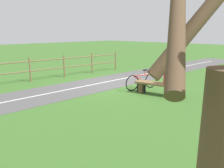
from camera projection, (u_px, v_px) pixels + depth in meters
ground_plane at (117, 84)px, 10.64m from camera, size 80.00×80.00×0.00m
paved_path at (30, 97)px, 8.38m from camera, size 4.65×36.08×0.02m
path_centre_line at (30, 97)px, 8.38m from camera, size 2.04×31.95×0.00m
bench at (159, 87)px, 8.65m from camera, size 1.94×0.87×0.49m
person_seated at (169, 77)px, 8.36m from camera, size 0.45×0.45×0.70m
bicycle at (142, 81)px, 9.51m from camera, size 0.47×1.68×0.86m
backpack at (141, 88)px, 9.07m from camera, size 0.36×0.37×0.40m
fence_roadside at (10, 70)px, 10.26m from camera, size 1.40×13.23×1.21m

